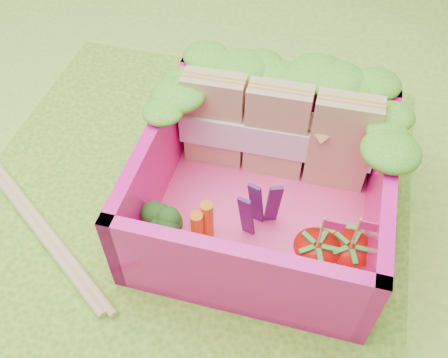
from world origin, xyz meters
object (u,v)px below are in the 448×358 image
at_px(strawberry_right, 347,259).
at_px(chopsticks, 16,196).
at_px(broccoli, 159,217).
at_px(bento_box, 264,184).
at_px(sandwich_stack, 277,132).
at_px(strawberry_left, 314,259).

height_order(strawberry_right, chopsticks, strawberry_right).
relative_size(broccoli, chopsticks, 0.18).
bearing_deg(bento_box, chopsticks, -169.78).
bearing_deg(chopsticks, bento_box, 10.22).
xyz_separation_m(broccoli, chopsticks, (-0.96, 0.07, -0.21)).
bearing_deg(broccoli, chopsticks, 175.79).
bearing_deg(bento_box, sandwich_stack, 89.10).
xyz_separation_m(broccoli, strawberry_right, (0.99, 0.04, -0.06)).
bearing_deg(broccoli, sandwich_stack, 53.34).
distance_m(strawberry_left, strawberry_right, 0.17).
relative_size(bento_box, sandwich_stack, 1.15).
bearing_deg(sandwich_stack, broccoli, -126.66).
bearing_deg(broccoli, strawberry_right, 2.05).
height_order(bento_box, chopsticks, bento_box).
bearing_deg(sandwich_stack, chopsticks, -157.68).
bearing_deg(strawberry_right, broccoli, -177.95).
height_order(bento_box, sandwich_stack, sandwich_stack).
distance_m(strawberry_left, chopsticks, 1.80).
bearing_deg(bento_box, broccoli, -145.98).
distance_m(bento_box, chopsticks, 1.49).
relative_size(broccoli, strawberry_right, 0.68).
bearing_deg(broccoli, bento_box, 34.02).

